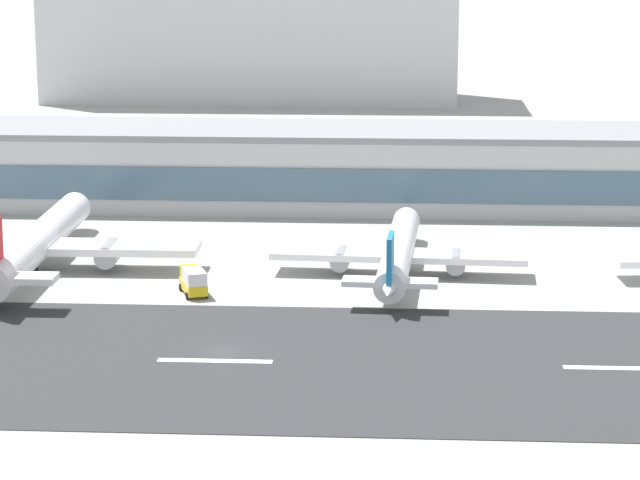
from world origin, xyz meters
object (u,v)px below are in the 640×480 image
at_px(terminal_building, 383,167).
at_px(distant_hotel_block, 251,9).
at_px(service_box_truck_1, 193,280).
at_px(airliner_red_tail_gate_0, 34,246).
at_px(airliner_blue_tail_gate_1, 398,254).

height_order(terminal_building, distant_hotel_block, distant_hotel_block).
relative_size(terminal_building, distant_hotel_block, 2.11).
distance_m(terminal_building, service_box_truck_1, 60.28).
height_order(distant_hotel_block, airliner_red_tail_gate_0, distant_hotel_block).
bearing_deg(airliner_red_tail_gate_0, distant_hotel_block, -3.76).
xyz_separation_m(terminal_building, distant_hotel_block, (-35.12, 133.00, 16.60)).
bearing_deg(airliner_red_tail_gate_0, service_box_truck_1, -115.45).
relative_size(airliner_red_tail_gate_0, airliner_blue_tail_gate_1, 1.19).
height_order(airliner_red_tail_gate_0, airliner_blue_tail_gate_1, airliner_red_tail_gate_0).
bearing_deg(terminal_building, airliner_red_tail_gate_0, -134.43).
bearing_deg(airliner_red_tail_gate_0, terminal_building, -45.14).
height_order(terminal_building, airliner_blue_tail_gate_1, terminal_building).
distance_m(terminal_building, airliner_blue_tail_gate_1, 45.60).
relative_size(distant_hotel_block, airliner_red_tail_gate_0, 2.01).
height_order(terminal_building, service_box_truck_1, terminal_building).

